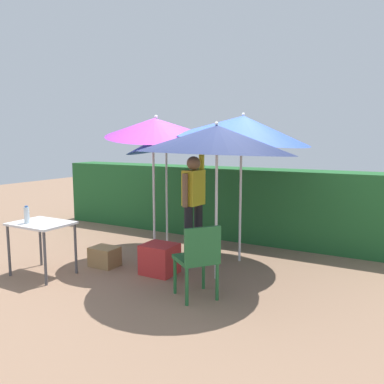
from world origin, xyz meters
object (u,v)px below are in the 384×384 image
umbrella_navy (217,139)px  chair_plastic (198,257)px  umbrella_rainbow (242,128)px  person_vendor (194,198)px  umbrella_orange (155,127)px  folding_table (41,229)px  cooler_box (160,259)px  bottle_water (27,215)px  umbrella_yellow (166,141)px  crate_cardboard (105,257)px

umbrella_navy → chair_plastic: umbrella_navy is taller
umbrella_rainbow → person_vendor: bearing=-174.3°
umbrella_orange → folding_table: bearing=-124.7°
chair_plastic → cooler_box: size_ratio=1.95×
umbrella_rainbow → bottle_water: (-2.26, -2.05, -1.18)m
umbrella_yellow → cooler_box: umbrella_yellow is taller
umbrella_rainbow → cooler_box: size_ratio=5.11×
umbrella_orange → chair_plastic: 2.28m
umbrella_yellow → bottle_water: (-0.82, -2.18, -0.99)m
person_vendor → crate_cardboard: (-0.87, -1.15, -0.79)m
crate_cardboard → umbrella_orange: bearing=55.9°
umbrella_rainbow → umbrella_yellow: (-1.44, 0.13, -0.19)m
umbrella_navy → cooler_box: 1.83m
chair_plastic → folding_table: size_ratio=1.11×
cooler_box → bottle_water: 1.90m
umbrella_rainbow → umbrella_orange: size_ratio=0.99×
umbrella_navy → chair_plastic: bearing=-80.7°
umbrella_navy → bottle_water: size_ratio=8.74×
umbrella_rainbow → cooler_box: (-0.76, -1.10, -1.82)m
bottle_water → cooler_box: bearing=32.3°
umbrella_rainbow → umbrella_yellow: size_ratio=1.11×
bottle_water → umbrella_orange: bearing=54.4°
bottle_water → crate_cardboard: bearing=53.1°
umbrella_yellow → person_vendor: size_ratio=1.12×
person_vendor → cooler_box: size_ratio=4.11×
umbrella_orange → umbrella_yellow: 0.76m
umbrella_rainbow → chair_plastic: size_ratio=2.63×
umbrella_orange → person_vendor: umbrella_orange is taller
folding_table → umbrella_rainbow: bearing=41.9°
chair_plastic → umbrella_navy: bearing=99.3°
person_vendor → chair_plastic: person_vendor is taller
umbrella_orange → bottle_water: (-1.07, -1.50, -1.20)m
umbrella_rainbow → crate_cardboard: size_ratio=5.89×
umbrella_rainbow → folding_table: 3.20m
umbrella_rainbow → folding_table: (-2.14, -1.93, -1.38)m
umbrella_rainbow → umbrella_orange: 1.32m
umbrella_orange → cooler_box: (0.44, -0.54, -1.84)m
umbrella_rainbow → bottle_water: size_ratio=9.75×
umbrella_rainbow → bottle_water: bearing=-137.8°
umbrella_yellow → crate_cardboard: (-0.21, -1.36, -1.70)m
umbrella_rainbow → umbrella_orange: bearing=-155.0°
crate_cardboard → bottle_water: bearing=-126.9°
umbrella_yellow → umbrella_rainbow: bearing=-5.1°
crate_cardboard → chair_plastic: bearing=-11.9°
chair_plastic → umbrella_yellow: bearing=132.1°
umbrella_yellow → folding_table: size_ratio=2.64×
umbrella_yellow → umbrella_orange: bearing=-70.0°
umbrella_rainbow → chair_plastic: (0.13, -1.61, -1.52)m
umbrella_yellow → umbrella_navy: 1.78m
umbrella_rainbow → chair_plastic: bearing=-85.5°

